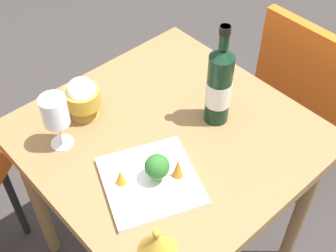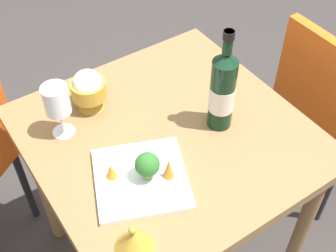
# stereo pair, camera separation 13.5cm
# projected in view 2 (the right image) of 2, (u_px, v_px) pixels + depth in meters

# --- Properties ---
(ground_plane) EXTENTS (8.00, 8.00, 0.00)m
(ground_plane) POSITION_uv_depth(u_px,v_px,m) (168.00, 252.00, 1.90)
(ground_plane) COLOR #383330
(dining_table) EXTENTS (0.80, 0.80, 0.73)m
(dining_table) POSITION_uv_depth(u_px,v_px,m) (168.00, 154.00, 1.44)
(dining_table) COLOR olive
(dining_table) RESTS_ON ground_plane
(chair_near_window) EXTENTS (0.40, 0.40, 0.85)m
(chair_near_window) POSITION_uv_depth(u_px,v_px,m) (328.00, 104.00, 1.76)
(chair_near_window) COLOR orange
(chair_near_window) RESTS_ON ground_plane
(wine_bottle) EXTENTS (0.08, 0.08, 0.34)m
(wine_bottle) POSITION_uv_depth(u_px,v_px,m) (222.00, 91.00, 1.30)
(wine_bottle) COLOR black
(wine_bottle) RESTS_ON dining_table
(wine_glass) EXTENTS (0.08, 0.08, 0.18)m
(wine_glass) POSITION_uv_depth(u_px,v_px,m) (57.00, 101.00, 1.28)
(wine_glass) COLOR white
(wine_glass) RESTS_ON dining_table
(rice_bowl) EXTENTS (0.11, 0.11, 0.14)m
(rice_bowl) POSITION_uv_depth(u_px,v_px,m) (88.00, 89.00, 1.40)
(rice_bowl) COLOR gold
(rice_bowl) RESTS_ON dining_table
(rice_bowl_lid) EXTENTS (0.10, 0.10, 0.09)m
(rice_bowl_lid) POSITION_uv_depth(u_px,v_px,m) (133.00, 240.00, 1.08)
(rice_bowl_lid) COLOR gold
(rice_bowl_lid) RESTS_ON dining_table
(serving_plate) EXTENTS (0.33, 0.33, 0.02)m
(serving_plate) POSITION_uv_depth(u_px,v_px,m) (141.00, 178.00, 1.24)
(serving_plate) COLOR white
(serving_plate) RESTS_ON dining_table
(broccoli_floret) EXTENTS (0.07, 0.07, 0.09)m
(broccoli_floret) POSITION_uv_depth(u_px,v_px,m) (147.00, 165.00, 1.20)
(broccoli_floret) COLOR #729E4C
(broccoli_floret) RESTS_ON serving_plate
(carrot_garnish_left) EXTENTS (0.03, 0.03, 0.07)m
(carrot_garnish_left) POSITION_uv_depth(u_px,v_px,m) (169.00, 168.00, 1.21)
(carrot_garnish_left) COLOR orange
(carrot_garnish_left) RESTS_ON serving_plate
(carrot_garnish_right) EXTENTS (0.03, 0.03, 0.05)m
(carrot_garnish_right) POSITION_uv_depth(u_px,v_px,m) (111.00, 171.00, 1.22)
(carrot_garnish_right) COLOR orange
(carrot_garnish_right) RESTS_ON serving_plate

